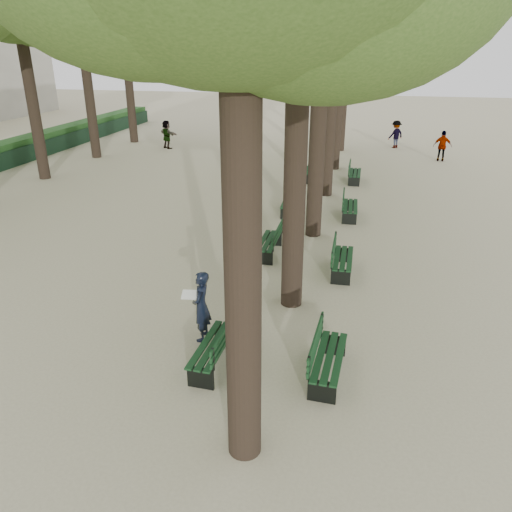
# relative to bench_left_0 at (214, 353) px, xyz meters

# --- Properties ---
(ground) EXTENTS (120.00, 120.00, 0.00)m
(ground) POSITION_rel_bench_left_0_xyz_m (-0.37, -0.11, -0.27)
(ground) COLOR #BBB38D
(ground) RESTS_ON ground
(tree_central_4) EXTENTS (6.00, 6.00, 9.95)m
(tree_central_4) POSITION_rel_bench_left_0_xyz_m (1.13, 17.89, 7.38)
(tree_central_4) COLOR #33261C
(tree_central_4) RESTS_ON ground
(tree_central_5) EXTENTS (6.00, 6.00, 9.95)m
(tree_central_5) POSITION_rel_bench_left_0_xyz_m (1.13, 22.89, 7.38)
(tree_central_5) COLOR #33261C
(tree_central_5) RESTS_ON ground
(tree_far_5) EXTENTS (6.00, 6.00, 10.45)m
(tree_far_5) POSITION_rel_bench_left_0_xyz_m (-12.37, 22.89, 7.87)
(tree_far_5) COLOR #33261C
(tree_far_5) RESTS_ON ground
(bench_left_0) EXTENTS (0.65, 1.82, 0.92)m
(bench_left_0) POSITION_rel_bench_left_0_xyz_m (0.00, 0.00, 0.00)
(bench_left_0) COLOR black
(bench_left_0) RESTS_ON ground
(bench_left_1) EXTENTS (0.57, 1.80, 0.92)m
(bench_left_1) POSITION_rel_bench_left_0_xyz_m (0.00, 5.85, 0.00)
(bench_left_1) COLOR black
(bench_left_1) RESTS_ON ground
(bench_left_2) EXTENTS (0.64, 1.82, 0.92)m
(bench_left_2) POSITION_rel_bench_left_0_xyz_m (0.00, 10.04, 0.00)
(bench_left_2) COLOR black
(bench_left_2) RESTS_ON ground
(bench_left_3) EXTENTS (0.76, 1.85, 0.92)m
(bench_left_3) POSITION_rel_bench_left_0_xyz_m (-0.00, 15.28, 0.00)
(bench_left_3) COLOR black
(bench_left_3) RESTS_ON ground
(bench_right_0) EXTENTS (0.67, 1.83, 0.92)m
(bench_right_0) POSITION_rel_bench_left_0_xyz_m (2.27, 0.08, 0.00)
(bench_right_0) COLOR black
(bench_right_0) RESTS_ON ground
(bench_right_1) EXTENTS (0.58, 1.80, 0.92)m
(bench_right_1) POSITION_rel_bench_left_0_xyz_m (2.27, 4.98, 0.00)
(bench_right_1) COLOR black
(bench_right_1) RESTS_ON ground
(bench_right_2) EXTENTS (0.62, 1.81, 0.92)m
(bench_right_2) POSITION_rel_bench_left_0_xyz_m (2.27, 9.99, 0.00)
(bench_right_2) COLOR black
(bench_right_2) RESTS_ON ground
(bench_right_3) EXTENTS (0.57, 1.80, 0.92)m
(bench_right_3) POSITION_rel_bench_left_0_xyz_m (2.27, 15.33, 0.00)
(bench_right_3) COLOR black
(bench_right_3) RESTS_ON ground
(man_with_map) EXTENTS (0.61, 0.66, 1.60)m
(man_with_map) POSITION_rel_bench_left_0_xyz_m (-0.53, 0.88, 0.53)
(man_with_map) COLOR black
(man_with_map) RESTS_ON ground
(pedestrian_b) EXTENTS (1.03, 0.95, 1.66)m
(pedestrian_b) POSITION_rel_bench_left_0_xyz_m (4.43, 24.42, 0.56)
(pedestrian_b) COLOR #262628
(pedestrian_b) RESTS_ON ground
(pedestrian_e) EXTENTS (1.48, 1.19, 1.70)m
(pedestrian_e) POSITION_rel_bench_left_0_xyz_m (-9.38, 21.26, 0.58)
(pedestrian_e) COLOR #262628
(pedestrian_e) RESTS_ON ground
(pedestrian_d) EXTENTS (0.84, 0.95, 1.86)m
(pedestrian_d) POSITION_rel_bench_left_0_xyz_m (-1.03, 28.93, 0.66)
(pedestrian_d) COLOR #262628
(pedestrian_d) RESTS_ON ground
(pedestrian_c) EXTENTS (1.00, 0.44, 1.65)m
(pedestrian_c) POSITION_rel_bench_left_0_xyz_m (6.78, 20.98, 0.55)
(pedestrian_c) COLOR #262628
(pedestrian_c) RESTS_ON ground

